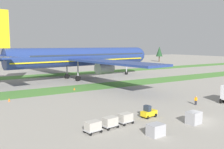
# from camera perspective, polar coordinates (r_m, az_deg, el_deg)

# --- Properties ---
(ground_plane) EXTENTS (400.00, 400.00, 0.00)m
(ground_plane) POSITION_cam_1_polar(r_m,az_deg,el_deg) (40.84, 19.47, -9.78)
(ground_plane) COLOR gray
(grass_strip_near) EXTENTS (320.00, 10.08, 0.01)m
(grass_strip_near) POSITION_cam_1_polar(r_m,az_deg,el_deg) (68.34, -4.65, -2.82)
(grass_strip_near) COLOR #4C8438
(grass_strip_near) RESTS_ON ground
(grass_strip_far) EXTENTS (320.00, 10.08, 0.01)m
(grass_strip_far) POSITION_cam_1_polar(r_m,az_deg,el_deg) (97.75, -13.35, -0.09)
(grass_strip_far) COLOR #4C8438
(grass_strip_far) RESTS_ON ground
(airliner) EXTENTS (60.17, 74.18, 20.90)m
(airliner) POSITION_cam_1_polar(r_m,az_deg,el_deg) (83.13, -7.86, 4.03)
(airliner) COLOR navy
(airliner) RESTS_ON ground
(baggage_tug) EXTENTS (2.76, 1.65, 1.97)m
(baggage_tug) POSITION_cam_1_polar(r_m,az_deg,el_deg) (39.98, 8.43, -8.60)
(baggage_tug) COLOR yellow
(baggage_tug) RESTS_ON ground
(cargo_dolly_lead) EXTENTS (2.39, 1.79, 1.55)m
(cargo_dolly_lead) POSITION_cam_1_polar(r_m,az_deg,el_deg) (36.47, 3.11, -9.88)
(cargo_dolly_lead) COLOR #A3A3A8
(cargo_dolly_lead) RESTS_ON ground
(cargo_dolly_second) EXTENTS (2.39, 1.79, 1.55)m
(cargo_dolly_second) POSITION_cam_1_polar(r_m,az_deg,el_deg) (34.63, -0.45, -10.78)
(cargo_dolly_second) COLOR #A3A3A8
(cargo_dolly_second) RESTS_ON ground
(cargo_dolly_third) EXTENTS (2.39, 1.79, 1.55)m
(cargo_dolly_third) POSITION_cam_1_polar(r_m,az_deg,el_deg) (32.95, -4.42, -11.73)
(cargo_dolly_third) COLOR #A3A3A8
(cargo_dolly_third) RESTS_ON ground
(ground_crew_marshaller) EXTENTS (0.50, 0.36, 1.74)m
(ground_crew_marshaller) POSITION_cam_1_polar(r_m,az_deg,el_deg) (50.12, 18.73, -5.59)
(ground_crew_marshaller) COLOR black
(ground_crew_marshaller) RESTS_ON ground
(uld_container_0) EXTENTS (2.10, 1.72, 1.53)m
(uld_container_0) POSITION_cam_1_polar(r_m,az_deg,el_deg) (32.38, 10.03, -12.43)
(uld_container_0) COLOR #A3A3A8
(uld_container_0) RESTS_ON ground
(uld_container_1) EXTENTS (2.18, 1.83, 1.78)m
(uld_container_1) POSITION_cam_1_polar(r_m,az_deg,el_deg) (38.33, 18.29, -9.43)
(uld_container_1) COLOR #A3A3A8
(uld_container_1) RESTS_ON ground
(taxiway_marker_0) EXTENTS (0.44, 0.44, 0.68)m
(taxiway_marker_0) POSITION_cam_1_polar(r_m,az_deg,el_deg) (54.75, -22.60, -5.37)
(taxiway_marker_0) COLOR orange
(taxiway_marker_0) RESTS_ON ground
(taxiway_marker_1) EXTENTS (0.44, 0.44, 0.62)m
(taxiway_marker_1) POSITION_cam_1_polar(r_m,az_deg,el_deg) (63.94, -8.67, -3.26)
(taxiway_marker_1) COLOR orange
(taxiway_marker_1) RESTS_ON ground
(distant_tree_line) EXTENTS (180.06, 10.21, 10.96)m
(distant_tree_line) POSITION_cam_1_polar(r_m,az_deg,el_deg) (132.83, -19.04, 4.31)
(distant_tree_line) COLOR #4C3823
(distant_tree_line) RESTS_ON ground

